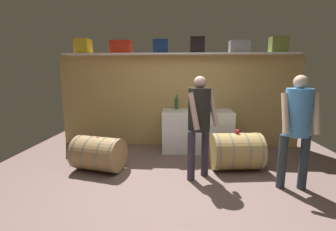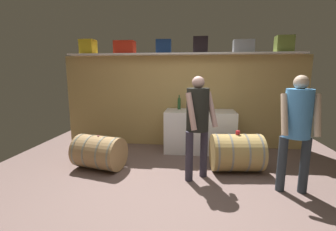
{
  "view_description": "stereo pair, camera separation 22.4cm",
  "coord_description": "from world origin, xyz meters",
  "px_view_note": "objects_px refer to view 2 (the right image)",
  "views": [
    {
      "loc": [
        0.06,
        -2.89,
        1.61
      ],
      "look_at": [
        -0.16,
        1.03,
        0.9
      ],
      "focal_mm": 25.17,
      "sensor_mm": 36.0,
      "label": 1
    },
    {
      "loc": [
        0.28,
        -2.87,
        1.61
      ],
      "look_at": [
        -0.16,
        1.03,
        0.9
      ],
      "focal_mm": 25.17,
      "sensor_mm": 36.0,
      "label": 2
    }
  ],
  "objects_px": {
    "winemaker_pouring": "(297,122)",
    "toolcase_yellow": "(88,47)",
    "toolcase_red": "(125,47)",
    "toolcase_navy": "(164,47)",
    "wine_barrel_near": "(236,152)",
    "toolcase_black": "(201,45)",
    "wine_glass": "(199,106)",
    "tasting_cup": "(238,133)",
    "wine_bottle_green": "(179,103)",
    "red_funnel": "(201,110)",
    "toolcase_olive": "(284,44)",
    "wine_barrel_far": "(99,152)",
    "toolcase_grey": "(243,46)",
    "work_cabinet": "(200,131)",
    "visitor_tasting": "(198,117)"
  },
  "relations": [
    {
      "from": "winemaker_pouring",
      "to": "toolcase_yellow",
      "type": "bearing_deg",
      "value": -22.44
    },
    {
      "from": "toolcase_yellow",
      "to": "toolcase_red",
      "type": "relative_size",
      "value": 0.71
    },
    {
      "from": "toolcase_navy",
      "to": "wine_barrel_near",
      "type": "xyz_separation_m",
      "value": [
        1.37,
        -1.18,
        -1.84
      ]
    },
    {
      "from": "toolcase_black",
      "to": "wine_glass",
      "type": "bearing_deg",
      "value": -87.51
    },
    {
      "from": "winemaker_pouring",
      "to": "wine_glass",
      "type": "bearing_deg",
      "value": -48.83
    },
    {
      "from": "toolcase_red",
      "to": "tasting_cup",
      "type": "xyz_separation_m",
      "value": [
        2.21,
        -1.18,
        -1.49
      ]
    },
    {
      "from": "toolcase_red",
      "to": "toolcase_navy",
      "type": "distance_m",
      "value": 0.83
    },
    {
      "from": "wine_bottle_green",
      "to": "wine_glass",
      "type": "xyz_separation_m",
      "value": [
        0.42,
        -0.1,
        -0.04
      ]
    },
    {
      "from": "red_funnel",
      "to": "winemaker_pouring",
      "type": "height_order",
      "value": "winemaker_pouring"
    },
    {
      "from": "toolcase_olive",
      "to": "red_funnel",
      "type": "height_order",
      "value": "toolcase_olive"
    },
    {
      "from": "red_funnel",
      "to": "tasting_cup",
      "type": "relative_size",
      "value": 1.58
    },
    {
      "from": "toolcase_black",
      "to": "red_funnel",
      "type": "xyz_separation_m",
      "value": [
        0.04,
        -0.36,
        -1.28
      ]
    },
    {
      "from": "wine_barrel_far",
      "to": "toolcase_grey",
      "type": "bearing_deg",
      "value": 41.8
    },
    {
      "from": "toolcase_red",
      "to": "winemaker_pouring",
      "type": "distance_m",
      "value": 3.58
    },
    {
      "from": "toolcase_black",
      "to": "work_cabinet",
      "type": "distance_m",
      "value": 1.76
    },
    {
      "from": "wine_glass",
      "to": "winemaker_pouring",
      "type": "bearing_deg",
      "value": -53.13
    },
    {
      "from": "wine_barrel_near",
      "to": "tasting_cup",
      "type": "bearing_deg",
      "value": -6.28
    },
    {
      "from": "toolcase_yellow",
      "to": "toolcase_grey",
      "type": "relative_size",
      "value": 0.76
    },
    {
      "from": "work_cabinet",
      "to": "wine_glass",
      "type": "xyz_separation_m",
      "value": [
        -0.02,
        0.06,
        0.52
      ]
    },
    {
      "from": "toolcase_red",
      "to": "visitor_tasting",
      "type": "distance_m",
      "value": 2.5
    },
    {
      "from": "wine_barrel_far",
      "to": "toolcase_red",
      "type": "bearing_deg",
      "value": 99.55
    },
    {
      "from": "toolcase_navy",
      "to": "wine_barrel_near",
      "type": "relative_size",
      "value": 0.36
    },
    {
      "from": "toolcase_yellow",
      "to": "toolcase_olive",
      "type": "height_order",
      "value": "toolcase_olive"
    },
    {
      "from": "winemaker_pouring",
      "to": "visitor_tasting",
      "type": "bearing_deg",
      "value": -7.53
    },
    {
      "from": "wine_bottle_green",
      "to": "red_funnel",
      "type": "height_order",
      "value": "wine_bottle_green"
    },
    {
      "from": "wine_glass",
      "to": "toolcase_navy",
      "type": "bearing_deg",
      "value": 166.89
    },
    {
      "from": "toolcase_black",
      "to": "wine_glass",
      "type": "distance_m",
      "value": 1.24
    },
    {
      "from": "wine_barrel_near",
      "to": "visitor_tasting",
      "type": "distance_m",
      "value": 1.0
    },
    {
      "from": "tasting_cup",
      "to": "winemaker_pouring",
      "type": "bearing_deg",
      "value": -45.99
    },
    {
      "from": "toolcase_red",
      "to": "red_funnel",
      "type": "bearing_deg",
      "value": -11.19
    },
    {
      "from": "red_funnel",
      "to": "wine_barrel_far",
      "type": "xyz_separation_m",
      "value": [
        -1.73,
        -1.0,
        -0.61
      ]
    },
    {
      "from": "red_funnel",
      "to": "work_cabinet",
      "type": "bearing_deg",
      "value": 99.2
    },
    {
      "from": "toolcase_olive",
      "to": "visitor_tasting",
      "type": "xyz_separation_m",
      "value": [
        -1.67,
        -1.57,
        -1.21
      ]
    },
    {
      "from": "toolcase_yellow",
      "to": "toolcase_grey",
      "type": "distance_m",
      "value": 3.25
    },
    {
      "from": "toolcase_olive",
      "to": "work_cabinet",
      "type": "height_order",
      "value": "toolcase_olive"
    },
    {
      "from": "toolcase_grey",
      "to": "toolcase_olive",
      "type": "relative_size",
      "value": 1.25
    },
    {
      "from": "toolcase_navy",
      "to": "toolcase_black",
      "type": "bearing_deg",
      "value": -3.39
    },
    {
      "from": "toolcase_red",
      "to": "wine_glass",
      "type": "height_order",
      "value": "toolcase_red"
    },
    {
      "from": "toolcase_olive",
      "to": "wine_glass",
      "type": "distance_m",
      "value": 2.04
    },
    {
      "from": "winemaker_pouring",
      "to": "visitor_tasting",
      "type": "relative_size",
      "value": 1.01
    },
    {
      "from": "wine_bottle_green",
      "to": "wine_glass",
      "type": "relative_size",
      "value": 2.12
    },
    {
      "from": "work_cabinet",
      "to": "visitor_tasting",
      "type": "distance_m",
      "value": 1.44
    },
    {
      "from": "wine_bottle_green",
      "to": "wine_barrel_near",
      "type": "xyz_separation_m",
      "value": [
        1.03,
        -1.11,
        -0.67
      ]
    },
    {
      "from": "wine_bottle_green",
      "to": "wine_glass",
      "type": "height_order",
      "value": "wine_bottle_green"
    },
    {
      "from": "wine_glass",
      "to": "red_funnel",
      "type": "bearing_deg",
      "value": -78.58
    },
    {
      "from": "toolcase_yellow",
      "to": "winemaker_pouring",
      "type": "bearing_deg",
      "value": -23.33
    },
    {
      "from": "toolcase_olive",
      "to": "wine_barrel_near",
      "type": "distance_m",
      "value": 2.43
    },
    {
      "from": "toolcase_black",
      "to": "wine_barrel_near",
      "type": "distance_m",
      "value": 2.29
    },
    {
      "from": "red_funnel",
      "to": "visitor_tasting",
      "type": "relative_size",
      "value": 0.07
    },
    {
      "from": "toolcase_red",
      "to": "red_funnel",
      "type": "xyz_separation_m",
      "value": [
        1.63,
        -0.36,
        -1.25
      ]
    }
  ]
}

